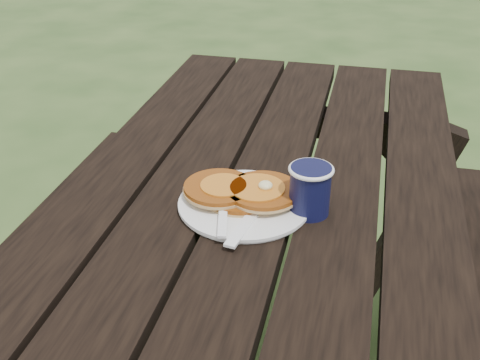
# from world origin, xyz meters

# --- Properties ---
(plate) EXTENTS (0.30, 0.30, 0.01)m
(plate) POSITION_xyz_m (-0.02, 0.06, 0.76)
(plate) COLOR white
(plate) RESTS_ON picnic_table
(pancake_stack) EXTENTS (0.21, 0.14, 0.04)m
(pancake_stack) POSITION_xyz_m (-0.02, 0.07, 0.77)
(pancake_stack) COLOR #8A430F
(pancake_stack) RESTS_ON plate
(knife) EXTENTS (0.05, 0.18, 0.00)m
(knife) POSITION_xyz_m (0.00, 0.01, 0.76)
(knife) COLOR white
(knife) RESTS_ON plate
(fork) EXTENTS (0.07, 0.16, 0.01)m
(fork) POSITION_xyz_m (-0.04, -0.01, 0.77)
(fork) COLOR white
(fork) RESTS_ON plate
(coffee_cup) EXTENTS (0.08, 0.08, 0.09)m
(coffee_cup) POSITION_xyz_m (0.10, 0.07, 0.80)
(coffee_cup) COLOR black
(coffee_cup) RESTS_ON picnic_table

